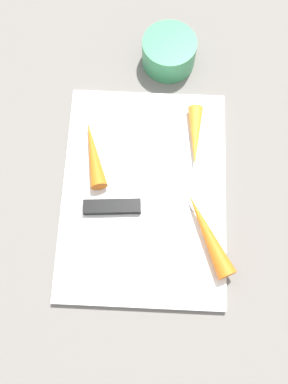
{
  "coord_description": "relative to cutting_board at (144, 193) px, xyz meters",
  "views": [
    {
      "loc": [
        -0.24,
        -0.01,
        0.72
      ],
      "look_at": [
        0.0,
        0.0,
        0.01
      ],
      "focal_mm": 43.59,
      "sensor_mm": 36.0,
      "label": 1
    }
  ],
  "objects": [
    {
      "name": "ground_plane",
      "position": [
        0.0,
        0.0,
        -0.01
      ],
      "size": [
        1.4,
        1.4,
        0.0
      ],
      "primitive_type": "plane",
      "color": "slate"
    },
    {
      "name": "cutting_board",
      "position": [
        0.0,
        0.0,
        0.0
      ],
      "size": [
        0.36,
        0.26,
        0.01
      ],
      "primitive_type": "cube",
      "color": "white",
      "rests_on": "ground_plane"
    },
    {
      "name": "knife",
      "position": [
        -0.03,
        0.04,
        0.01
      ],
      "size": [
        0.03,
        0.2,
        0.01
      ],
      "rotation": [
        0.0,
        0.0,
        4.78
      ],
      "color": "#B7B7BC",
      "rests_on": "cutting_board"
    },
    {
      "name": "carrot_shortest",
      "position": [
        0.1,
        -0.08,
        0.02
      ],
      "size": [
        0.1,
        0.03,
        0.03
      ],
      "primitive_type": "cone",
      "rotation": [
        0.0,
        1.57,
        3.14
      ],
      "color": "orange",
      "rests_on": "cutting_board"
    },
    {
      "name": "carrot_medium",
      "position": [
        0.06,
        0.08,
        0.02
      ],
      "size": [
        0.12,
        0.05,
        0.03
      ],
      "primitive_type": "cone",
      "rotation": [
        0.0,
        1.57,
        0.24
      ],
      "color": "orange",
      "rests_on": "cutting_board"
    },
    {
      "name": "carrot_longest",
      "position": [
        -0.07,
        -0.1,
        0.02
      ],
      "size": [
        0.14,
        0.09,
        0.03
      ],
      "primitive_type": "cone",
      "rotation": [
        0.0,
        1.57,
        0.44
      ],
      "color": "orange",
      "rests_on": "cutting_board"
    },
    {
      "name": "small_bowl",
      "position": [
        0.25,
        -0.03,
        0.02
      ],
      "size": [
        0.09,
        0.09,
        0.05
      ],
      "primitive_type": "cylinder",
      "color": "#388C59",
      "rests_on": "ground_plane"
    }
  ]
}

